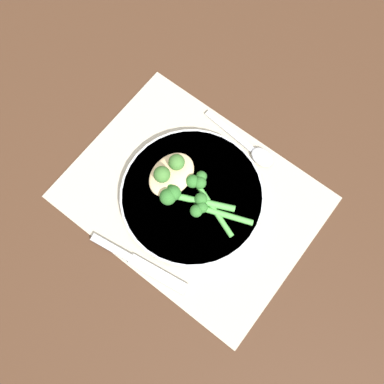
{
  "coord_description": "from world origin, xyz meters",
  "views": [
    {
      "loc": [
        -0.16,
        0.21,
        0.82
      ],
      "look_at": [
        0.0,
        0.0,
        0.03
      ],
      "focal_mm": 42.0,
      "sensor_mm": 36.0,
      "label": 1
    }
  ],
  "objects_px": {
    "plate": "(192,195)",
    "knife": "(137,262)",
    "broccoli_stalk_right": "(178,196)",
    "spoon": "(254,151)",
    "broccoli_stalk_front": "(206,208)",
    "chicken_fillet": "(172,175)",
    "broccoli_stalk_left": "(201,187)"
  },
  "relations": [
    {
      "from": "plate",
      "to": "knife",
      "type": "distance_m",
      "value": 0.16
    },
    {
      "from": "plate",
      "to": "broccoli_stalk_right",
      "type": "bearing_deg",
      "value": 52.16
    },
    {
      "from": "spoon",
      "to": "broccoli_stalk_front",
      "type": "bearing_deg",
      "value": 5.02
    },
    {
      "from": "chicken_fillet",
      "to": "broccoli_stalk_left",
      "type": "height_order",
      "value": "broccoli_stalk_left"
    },
    {
      "from": "broccoli_stalk_front",
      "to": "spoon",
      "type": "bearing_deg",
      "value": -21.24
    },
    {
      "from": "plate",
      "to": "chicken_fillet",
      "type": "relative_size",
      "value": 2.7
    },
    {
      "from": "broccoli_stalk_left",
      "to": "broccoli_stalk_front",
      "type": "height_order",
      "value": "broccoli_stalk_left"
    },
    {
      "from": "broccoli_stalk_right",
      "to": "broccoli_stalk_front",
      "type": "xyz_separation_m",
      "value": [
        -0.06,
        -0.01,
        -0.0
      ]
    },
    {
      "from": "broccoli_stalk_front",
      "to": "broccoli_stalk_right",
      "type": "bearing_deg",
      "value": 82.05
    },
    {
      "from": "broccoli_stalk_front",
      "to": "knife",
      "type": "bearing_deg",
      "value": 143.9
    },
    {
      "from": "spoon",
      "to": "plate",
      "type": "bearing_deg",
      "value": -9.57
    },
    {
      "from": "plate",
      "to": "spoon",
      "type": "height_order",
      "value": "plate"
    },
    {
      "from": "broccoli_stalk_right",
      "to": "spoon",
      "type": "height_order",
      "value": "broccoli_stalk_right"
    },
    {
      "from": "plate",
      "to": "knife",
      "type": "relative_size",
      "value": 1.37
    },
    {
      "from": "chicken_fillet",
      "to": "broccoli_stalk_front",
      "type": "bearing_deg",
      "value": 171.61
    },
    {
      "from": "chicken_fillet",
      "to": "broccoli_stalk_front",
      "type": "xyz_separation_m",
      "value": [
        -0.09,
        0.01,
        0.0
      ]
    },
    {
      "from": "chicken_fillet",
      "to": "broccoli_stalk_right",
      "type": "height_order",
      "value": "broccoli_stalk_right"
    },
    {
      "from": "plate",
      "to": "spoon",
      "type": "bearing_deg",
      "value": -105.0
    },
    {
      "from": "broccoli_stalk_front",
      "to": "knife",
      "type": "relative_size",
      "value": 0.58
    },
    {
      "from": "knife",
      "to": "spoon",
      "type": "relative_size",
      "value": 1.16
    },
    {
      "from": "broccoli_stalk_front",
      "to": "knife",
      "type": "height_order",
      "value": "broccoli_stalk_front"
    },
    {
      "from": "spoon",
      "to": "broccoli_stalk_right",
      "type": "bearing_deg",
      "value": -12.88
    },
    {
      "from": "plate",
      "to": "broccoli_stalk_front",
      "type": "xyz_separation_m",
      "value": [
        -0.04,
        0.01,
        0.02
      ]
    },
    {
      "from": "broccoli_stalk_left",
      "to": "knife",
      "type": "relative_size",
      "value": 0.68
    },
    {
      "from": "plate",
      "to": "broccoli_stalk_front",
      "type": "height_order",
      "value": "broccoli_stalk_front"
    },
    {
      "from": "chicken_fillet",
      "to": "knife",
      "type": "relative_size",
      "value": 0.51
    },
    {
      "from": "plate",
      "to": "chicken_fillet",
      "type": "height_order",
      "value": "chicken_fillet"
    },
    {
      "from": "broccoli_stalk_left",
      "to": "knife",
      "type": "height_order",
      "value": "broccoli_stalk_left"
    },
    {
      "from": "chicken_fillet",
      "to": "knife",
      "type": "bearing_deg",
      "value": 106.77
    },
    {
      "from": "broccoli_stalk_left",
      "to": "knife",
      "type": "xyz_separation_m",
      "value": [
        0.01,
        0.18,
        -0.02
      ]
    },
    {
      "from": "chicken_fillet",
      "to": "broccoli_stalk_left",
      "type": "distance_m",
      "value": 0.06
    },
    {
      "from": "knife",
      "to": "spoon",
      "type": "bearing_deg",
      "value": 163.53
    }
  ]
}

